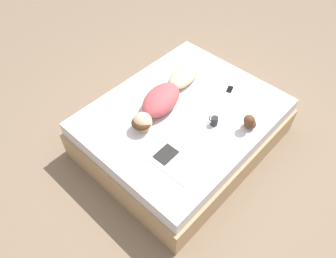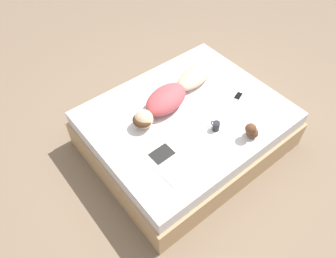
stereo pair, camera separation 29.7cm
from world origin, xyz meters
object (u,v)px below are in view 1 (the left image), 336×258
object	(u,v)px
person	(166,94)
coffee_mug	(214,121)
open_magazine	(175,161)
cell_phone	(230,90)

from	to	relation	value
person	coffee_mug	size ratio (longest dim) A/B	11.96
open_magazine	cell_phone	size ratio (longest dim) A/B	3.15
cell_phone	coffee_mug	bearing A→B (deg)	89.69
person	cell_phone	bearing A→B (deg)	-136.07
cell_phone	person	bearing A→B (deg)	36.97
cell_phone	open_magazine	bearing A→B (deg)	80.91
person	open_magazine	size ratio (longest dim) A/B	2.59
coffee_mug	person	bearing A→B (deg)	7.81
coffee_mug	cell_phone	world-z (taller)	coffee_mug
open_magazine	coffee_mug	xyz separation A→B (m)	(0.03, -0.61, 0.05)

